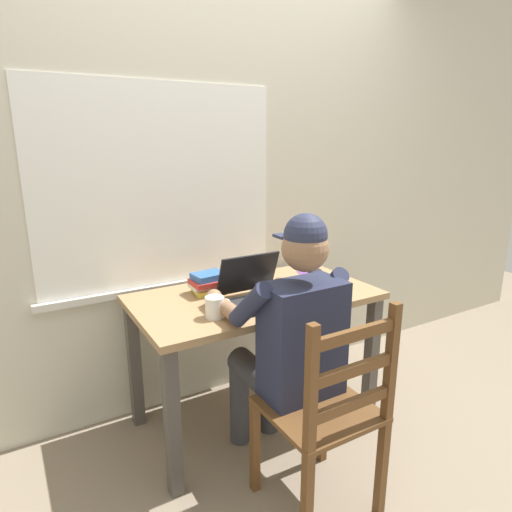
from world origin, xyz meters
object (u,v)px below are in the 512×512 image
(laptop, at_px, (257,291))
(coffee_mug_white, at_px, (215,307))
(book_stack_main, at_px, (209,283))
(wooden_chair, at_px, (327,414))
(coffee_mug_dark, at_px, (315,279))
(seated_person, at_px, (288,336))
(landscape_photo_print, at_px, (309,272))
(desk, at_px, (255,314))
(computer_mouse, at_px, (307,295))

(laptop, xyz_separation_m, coffee_mug_white, (-0.27, -0.09, -0.00))
(laptop, relative_size, book_stack_main, 1.71)
(coffee_mug_white, bearing_deg, wooden_chair, -65.41)
(coffee_mug_white, xyz_separation_m, coffee_mug_dark, (0.64, 0.09, 0.00))
(seated_person, relative_size, landscape_photo_print, 9.64)
(desk, relative_size, laptop, 3.81)
(seated_person, relative_size, wooden_chair, 1.32)
(coffee_mug_dark, height_order, book_stack_main, book_stack_main)
(seated_person, xyz_separation_m, computer_mouse, (0.28, 0.23, 0.07))
(landscape_photo_print, bearing_deg, desk, -149.46)
(coffee_mug_dark, bearing_deg, computer_mouse, -141.32)
(book_stack_main, bearing_deg, landscape_photo_print, 2.05)
(computer_mouse, bearing_deg, book_stack_main, 141.39)
(desk, xyz_separation_m, computer_mouse, (0.20, -0.19, 0.13))
(seated_person, height_order, computer_mouse, seated_person)
(laptop, bearing_deg, book_stack_main, 125.11)
(computer_mouse, bearing_deg, coffee_mug_white, 179.20)
(seated_person, height_order, book_stack_main, seated_person)
(seated_person, xyz_separation_m, book_stack_main, (-0.13, 0.55, 0.11))
(landscape_photo_print, bearing_deg, book_stack_main, -166.18)
(wooden_chair, bearing_deg, laptop, 86.82)
(landscape_photo_print, bearing_deg, computer_mouse, -116.22)
(coffee_mug_dark, bearing_deg, wooden_chair, -123.14)
(coffee_mug_dark, xyz_separation_m, landscape_photo_print, (0.15, 0.25, -0.05))
(computer_mouse, bearing_deg, wooden_chair, -118.24)
(book_stack_main, bearing_deg, coffee_mug_white, -109.44)
(wooden_chair, distance_m, computer_mouse, 0.65)
(wooden_chair, bearing_deg, landscape_photo_print, 57.57)
(landscape_photo_print, bearing_deg, wooden_chair, -110.65)
(coffee_mug_white, relative_size, landscape_photo_print, 0.95)
(desk, distance_m, landscape_photo_print, 0.51)
(desk, bearing_deg, book_stack_main, 145.75)
(seated_person, bearing_deg, coffee_mug_dark, 39.65)
(desk, height_order, coffee_mug_white, coffee_mug_white)
(computer_mouse, relative_size, coffee_mug_dark, 0.88)
(seated_person, xyz_separation_m, coffee_mug_dark, (0.40, 0.33, 0.10))
(seated_person, bearing_deg, laptop, 84.09)
(seated_person, relative_size, coffee_mug_dark, 11.00)
(wooden_chair, distance_m, coffee_mug_white, 0.66)
(wooden_chair, relative_size, landscape_photo_print, 7.29)
(laptop, bearing_deg, wooden_chair, -93.18)
(desk, relative_size, coffee_mug_dark, 11.02)
(computer_mouse, bearing_deg, desk, 137.53)
(computer_mouse, distance_m, coffee_mug_dark, 0.16)
(laptop, bearing_deg, seated_person, -95.91)
(wooden_chair, distance_m, book_stack_main, 0.91)
(laptop, height_order, coffee_mug_white, laptop)
(computer_mouse, height_order, book_stack_main, book_stack_main)
(wooden_chair, distance_m, coffee_mug_dark, 0.80)
(seated_person, height_order, landscape_photo_print, seated_person)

